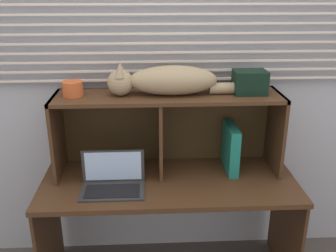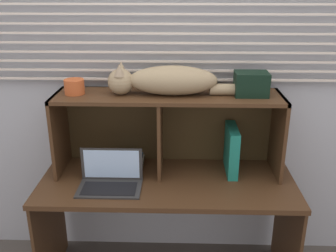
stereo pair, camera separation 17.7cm
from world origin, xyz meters
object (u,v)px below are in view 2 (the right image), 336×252
object	(u,v)px
cat	(167,81)
storage_box	(251,84)
binder_upright	(231,150)
small_basket	(74,87)
book_stack	(129,164)
laptop	(110,179)

from	to	relation	value
cat	storage_box	world-z (taller)	cat
binder_upright	small_basket	size ratio (longest dim) A/B	2.49
book_stack	cat	bearing A→B (deg)	-1.13
laptop	book_stack	xyz separation A→B (m)	(0.08, 0.22, -0.01)
laptop	binder_upright	world-z (taller)	binder_upright
cat	storage_box	xyz separation A→B (m)	(0.48, 0.00, -0.01)
binder_upright	storage_box	world-z (taller)	storage_box
book_stack	laptop	bearing A→B (deg)	-110.55
cat	binder_upright	distance (m)	0.58
book_stack	storage_box	size ratio (longest dim) A/B	1.24
cat	small_basket	world-z (taller)	cat
book_stack	small_basket	distance (m)	0.59
laptop	book_stack	distance (m)	0.23
cat	binder_upright	size ratio (longest dim) A/B	3.01
cat	laptop	xyz separation A→B (m)	(-0.32, -0.21, -0.53)
storage_box	cat	bearing A→B (deg)	180.00
laptop	storage_box	bearing A→B (deg)	14.68
small_basket	storage_box	world-z (taller)	storage_box
laptop	storage_box	xyz separation A→B (m)	(0.80, 0.21, 0.52)
cat	laptop	bearing A→B (deg)	-146.59
binder_upright	storage_box	distance (m)	0.42
cat	book_stack	size ratio (longest dim) A/B	3.71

